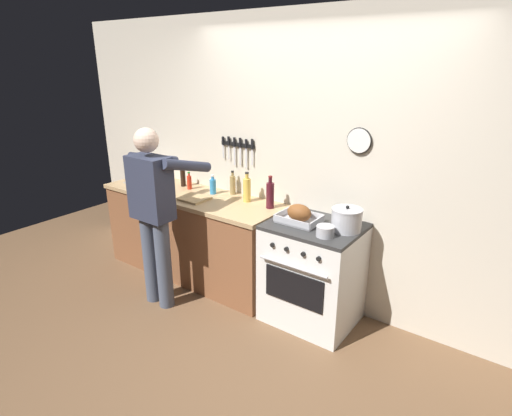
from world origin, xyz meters
TOP-DOWN VIEW (x-y plane):
  - ground_plane at (0.00, 0.00)m, footprint 8.00×8.00m
  - wall_back at (0.00, 1.35)m, footprint 6.00×0.13m
  - counter_block at (-1.21, 0.99)m, footprint 2.03×0.65m
  - stove at (0.22, 0.99)m, footprint 0.76×0.67m
  - person_cook at (-1.06, 0.39)m, footprint 0.51×0.63m
  - roasting_pan at (0.08, 0.96)m, footprint 0.35×0.26m
  - stock_pot at (0.47, 1.03)m, footprint 0.25×0.25m
  - saucepan at (0.39, 0.83)m, footprint 0.14×0.14m
  - cutting_board at (-1.10, 0.88)m, footprint 0.36×0.24m
  - bottle_wine_red at (-0.31, 1.11)m, footprint 0.07×0.07m
  - bottle_cooking_oil at (-0.60, 1.13)m, footprint 0.07×0.07m
  - bottle_hot_sauce at (-1.33, 1.10)m, footprint 0.05×0.05m
  - bottle_dish_soap at (-1.02, 1.12)m, footprint 0.07×0.07m
  - bottle_soy_sauce at (-1.46, 1.14)m, footprint 0.05×0.05m
  - bottle_vinegar at (-0.85, 1.23)m, footprint 0.06×0.06m

SIDE VIEW (x-z plane):
  - ground_plane at x=0.00m, z-range 0.00..0.00m
  - stove at x=0.22m, z-range 0.00..0.90m
  - counter_block at x=-1.21m, z-range 0.01..0.91m
  - cutting_board at x=-1.10m, z-range 0.90..0.92m
  - saucepan at x=0.39m, z-range 0.90..0.99m
  - person_cook at x=-1.06m, z-range 0.12..1.78m
  - roasting_pan at x=0.08m, z-range 0.89..1.05m
  - bottle_hot_sauce at x=-1.33m, z-range 0.88..1.07m
  - bottle_dish_soap at x=-1.02m, z-range 0.88..1.08m
  - stock_pot at x=0.47m, z-range 0.89..1.10m
  - bottle_soy_sauce at x=-1.46m, z-range 0.88..1.11m
  - bottle_vinegar at x=-0.85m, z-range 0.88..1.12m
  - bottle_cooking_oil at x=-0.60m, z-range 0.88..1.17m
  - bottle_wine_red at x=-0.31m, z-range 0.88..1.18m
  - wall_back at x=0.00m, z-range 0.00..2.60m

